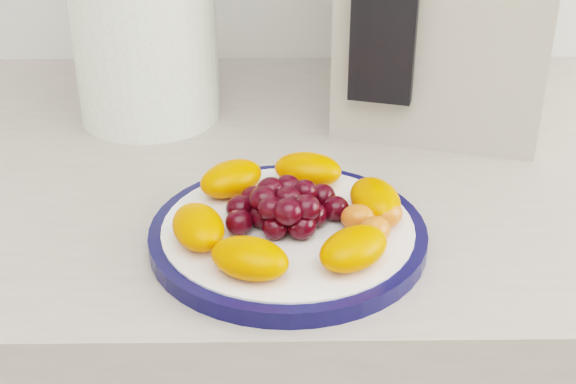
{
  "coord_description": "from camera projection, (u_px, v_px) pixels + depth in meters",
  "views": [
    {
      "loc": [
        -0.04,
        0.45,
        1.27
      ],
      "look_at": [
        -0.03,
        1.03,
        0.95
      ],
      "focal_mm": 50.0,
      "sensor_mm": 36.0,
      "label": 1
    }
  ],
  "objects": [
    {
      "name": "plate_rim",
      "position": [
        288.0,
        236.0,
        0.68
      ],
      "size": [
        0.24,
        0.24,
        0.01
      ],
      "primitive_type": "cylinder",
      "color": "#0B0D39",
      "rests_on": "counter"
    },
    {
      "name": "canister",
      "position": [
        145.0,
        36.0,
        0.88
      ],
      "size": [
        0.16,
        0.16,
        0.19
      ],
      "primitive_type": "cylinder",
      "rotation": [
        0.0,
        0.0,
        -0.05
      ],
      "color": "#4A7422",
      "rests_on": "counter"
    },
    {
      "name": "fruit_plate",
      "position": [
        291.0,
        210.0,
        0.67
      ],
      "size": [
        0.2,
        0.2,
        0.04
      ],
      "color": "#FF5800",
      "rests_on": "plate_face"
    },
    {
      "name": "plate_face",
      "position": [
        288.0,
        235.0,
        0.68
      ],
      "size": [
        0.21,
        0.21,
        0.02
      ],
      "primitive_type": "cylinder",
      "color": "white",
      "rests_on": "counter"
    }
  ]
}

